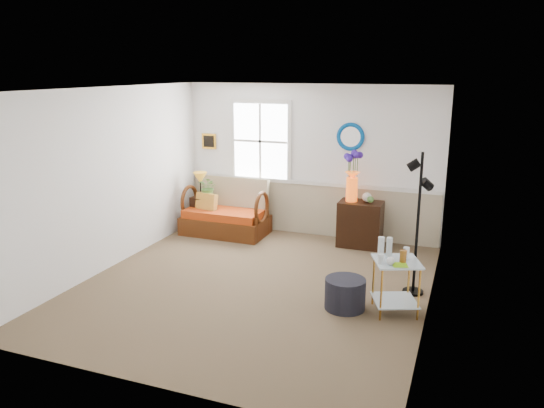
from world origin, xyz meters
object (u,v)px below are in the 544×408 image
(lamp_stand, at_px, (203,213))
(cabinet, at_px, (360,224))
(floor_lamp, at_px, (418,225))
(ottoman, at_px, (345,294))
(side_table, at_px, (395,287))
(loveseat, at_px, (225,208))

(lamp_stand, bearing_deg, cabinet, 2.19)
(lamp_stand, xyz_separation_m, floor_lamp, (3.87, -1.51, 0.62))
(floor_lamp, distance_m, ottoman, 1.29)
(lamp_stand, relative_size, side_table, 0.94)
(side_table, bearing_deg, lamp_stand, 149.74)
(ottoman, bearing_deg, side_table, 10.97)
(ottoman, bearing_deg, lamp_stand, 144.00)
(loveseat, relative_size, floor_lamp, 0.79)
(loveseat, relative_size, cabinet, 1.95)
(loveseat, relative_size, lamp_stand, 2.38)
(lamp_stand, distance_m, side_table, 4.31)
(cabinet, bearing_deg, floor_lamp, -57.37)
(cabinet, distance_m, side_table, 2.45)
(floor_lamp, bearing_deg, cabinet, 110.91)
(loveseat, height_order, floor_lamp, floor_lamp)
(loveseat, bearing_deg, cabinet, 4.54)
(floor_lamp, bearing_deg, side_table, -114.63)
(loveseat, bearing_deg, floor_lamp, -22.80)
(lamp_stand, relative_size, cabinet, 0.82)
(lamp_stand, xyz_separation_m, ottoman, (3.14, -2.28, -0.12))
(side_table, xyz_separation_m, ottoman, (-0.58, -0.11, -0.14))
(cabinet, bearing_deg, ottoman, -82.63)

